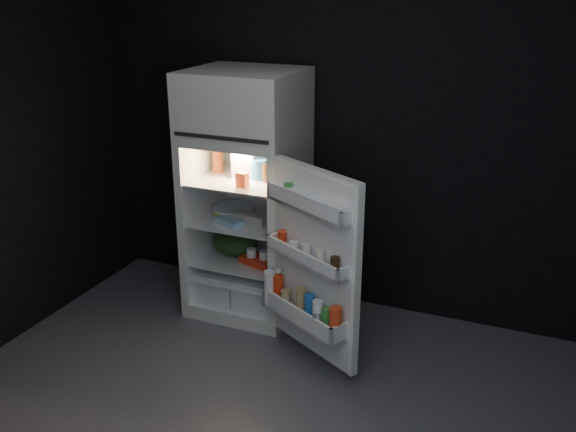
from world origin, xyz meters
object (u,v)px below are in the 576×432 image
at_px(refrigerator, 248,186).
at_px(yogurt_tray, 259,261).
at_px(milk_jug, 243,160).
at_px(egg_carton, 250,218).
at_px(fridge_door, 311,268).

bearing_deg(refrigerator, yogurt_tray, -43.90).
height_order(milk_jug, egg_carton, milk_jug).
height_order(refrigerator, fridge_door, refrigerator).
relative_size(egg_carton, yogurt_tray, 1.03).
relative_size(refrigerator, milk_jug, 7.42).
relative_size(fridge_door, yogurt_tray, 4.60).
bearing_deg(yogurt_tray, milk_jug, 158.90).
bearing_deg(fridge_door, egg_carton, 145.42).
relative_size(milk_jug, yogurt_tray, 0.90).
bearing_deg(yogurt_tray, refrigerator, 154.26).
relative_size(refrigerator, fridge_door, 1.46).
distance_m(egg_carton, yogurt_tray, 0.32).
height_order(refrigerator, yogurt_tray, refrigerator).
height_order(milk_jug, yogurt_tray, milk_jug).
xyz_separation_m(milk_jug, yogurt_tray, (0.18, -0.15, -0.69)).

